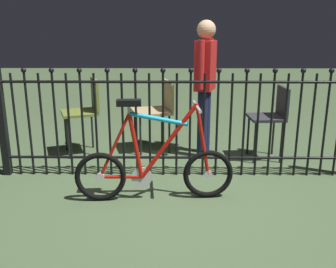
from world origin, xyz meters
name	(u,v)px	position (x,y,z in m)	size (l,w,h in m)	color
ground_plane	(181,201)	(0.00, 0.00, 0.00)	(20.00, 20.00, 0.00)	#475B3A
iron_fence	(175,120)	(-0.05, 0.60, 0.57)	(3.55, 0.07, 1.13)	black
bicycle	(154,167)	(-0.23, 0.04, 0.30)	(1.36, 0.40, 0.88)	black
chair_tan	(158,107)	(-0.25, 1.42, 0.52)	(0.53, 0.53, 0.83)	black
chair_charcoal	(272,114)	(1.02, 1.10, 0.52)	(0.39, 0.39, 0.81)	black
chair_olive	(86,107)	(-1.07, 1.30, 0.54)	(0.51, 0.51, 0.87)	black
person_visitor	(205,78)	(0.29, 1.24, 0.89)	(0.27, 0.45, 1.51)	#191E3F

